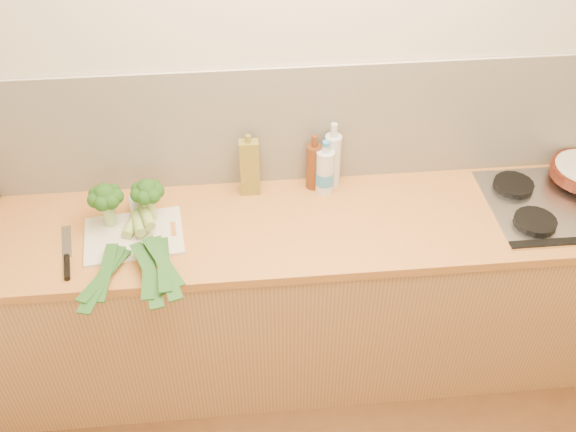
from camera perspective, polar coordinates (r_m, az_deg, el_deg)
room_shell at (r=2.68m, az=1.87°, el=8.04°), size 3.50×3.50×3.50m
counter at (r=2.93m, az=2.25°, el=-7.02°), size 3.20×0.62×0.90m
gas_hob at (r=2.90m, az=22.91°, el=1.05°), size 0.58×0.50×0.04m
chopping_board at (r=2.61m, az=-13.53°, el=-1.71°), size 0.41×0.32×0.01m
broccoli_left at (r=2.59m, az=-15.91°, el=1.58°), size 0.14×0.14×0.20m
broccoli_right at (r=2.59m, az=-12.40°, el=2.05°), size 0.13×0.14×0.19m
leek_front at (r=2.57m, az=-14.29°, el=-1.86°), size 0.23×0.63×0.04m
leek_mid at (r=2.53m, az=-12.90°, el=-1.79°), size 0.19×0.62×0.04m
leek_back at (r=2.53m, az=-12.06°, el=-1.09°), size 0.23×0.64×0.04m
chefs_knife at (r=2.57m, az=-19.06°, el=-3.78°), size 0.09×0.31×0.02m
oil_tin at (r=2.68m, az=-3.43°, el=4.36°), size 0.08×0.05×0.29m
glass_bottle at (r=2.73m, az=3.97°, el=5.00°), size 0.07×0.07×0.31m
amber_bottle at (r=2.72m, az=2.29°, el=4.50°), size 0.06×0.06×0.26m
water_bottle at (r=2.71m, az=3.29°, el=3.87°), size 0.08×0.08×0.23m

